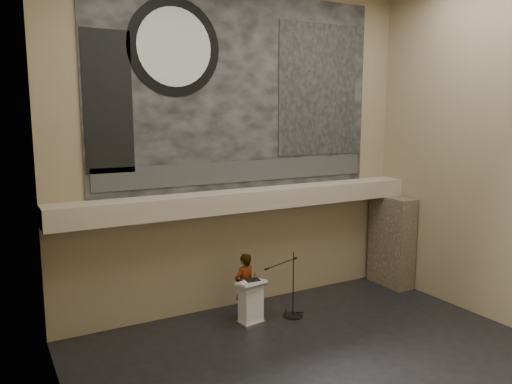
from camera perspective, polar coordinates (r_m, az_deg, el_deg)
floor at (r=11.00m, az=8.59°, el=-19.10°), size 10.00×10.00×0.00m
wall_back at (r=13.12m, az=-1.70°, el=5.01°), size 10.00×0.02×8.50m
wall_left at (r=7.75m, az=-21.34°, el=1.61°), size 0.02×8.00×8.50m
wall_right at (r=13.43m, az=26.26°, el=4.18°), size 0.02×8.00×8.50m
soffit at (r=12.93m, az=-0.86°, el=-0.85°), size 10.00×0.80×0.50m
sprinkler_left at (r=12.28m, az=-7.35°, el=-2.79°), size 0.04×0.04×0.06m
sprinkler_right at (r=13.92m, az=6.15°, el=-1.36°), size 0.04×0.04×0.06m
banner at (r=13.08m, az=-1.67°, el=11.36°), size 8.00×0.05×5.00m
banner_text_strip at (r=13.12m, az=-1.55°, el=2.38°), size 7.76×0.02×0.55m
banner_clock_rim at (r=12.40m, az=-9.31°, el=16.01°), size 2.30×0.02×2.30m
banner_clock_face at (r=12.38m, az=-9.28°, el=16.02°), size 1.84×0.02×1.84m
banner_building_print at (r=14.31m, az=7.15°, el=11.49°), size 2.60×0.02×3.60m
banner_brick_print at (r=11.85m, az=-16.55°, el=9.78°), size 1.10×0.02×3.20m
stone_pier at (r=15.63m, az=15.24°, el=-5.43°), size 0.60×1.40×2.70m
lectern at (r=12.56m, az=-0.60°, el=-12.53°), size 0.73×0.57×1.13m
binder at (r=12.39m, az=-0.36°, el=-10.05°), size 0.35×0.30×0.04m
papers at (r=12.30m, az=-1.20°, el=-10.27°), size 0.24×0.29×0.00m
speaker_person at (r=12.83m, az=-1.32°, el=-10.67°), size 0.70×0.55×1.69m
mic_stand at (r=13.12m, az=4.15°, el=-13.02°), size 1.31×0.66×1.70m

